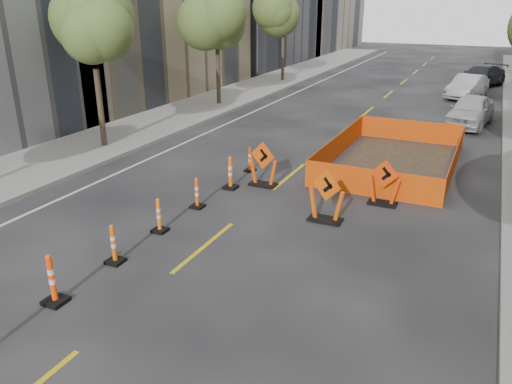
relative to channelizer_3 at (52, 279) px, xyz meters
The scene contains 18 objects.
ground_plane 1.70m from the channelizer_3, 18.08° to the right, with size 140.00×140.00×0.00m, color black.
sidewalk_left 13.72m from the channelizer_3, 123.01° to the left, with size 4.00×90.00×0.15m, color gray.
tree_l_b 12.38m from the channelizer_3, 125.88° to the left, with size 2.80×2.80×5.95m.
tree_l_c 21.05m from the channelizer_3, 109.41° to the left, with size 2.80×2.80×5.95m.
tree_l_d 30.55m from the channelizer_3, 103.11° to the left, with size 2.80×2.80×5.95m.
channelizer_3 is the anchor object (origin of this frame).
channelizer_4 1.88m from the channelizer_3, 89.67° to the left, with size 0.39×0.39×1.00m, color #E45709, non-canonical shape.
channelizer_5 3.75m from the channelizer_3, 90.33° to the left, with size 0.38×0.38×0.97m, color #FF660A, non-canonical shape.
channelizer_6 5.63m from the channelizer_3, 89.66° to the left, with size 0.38×0.38×0.96m, color #F1520A, non-canonical shape.
channelizer_7 7.50m from the channelizer_3, 88.58° to the left, with size 0.44×0.44×1.11m, color #F15D0A, non-canonical shape.
channelizer_8 9.38m from the channelizer_3, 89.95° to the left, with size 0.37×0.37×0.93m, color #D54108, non-canonical shape.
chevron_sign_left 8.28m from the channelizer_3, 82.67° to the left, with size 1.03×0.62×1.54m, color #E14709, non-canonical shape.
chevron_sign_center 7.40m from the channelizer_3, 58.61° to the left, with size 1.06×0.64×1.59m, color #D84F09, non-canonical shape.
chevron_sign_right 9.67m from the channelizer_3, 58.33° to the left, with size 0.97×0.58×1.45m, color red, non-canonical shape.
safety_fence 13.28m from the channelizer_3, 69.63° to the left, with size 4.38×7.45×0.93m, color #E5540C, non-canonical shape.
parked_car_near 21.50m from the channelizer_3, 71.41° to the left, with size 1.78×4.42×1.51m, color #B8B8BA.
parked_car_mid 28.98m from the channelizer_3, 77.53° to the left, with size 1.52×4.34×1.43m, color #A7A6AB.
parked_car_far 34.28m from the channelizer_3, 78.48° to the left, with size 2.05×5.04×1.46m, color black.
Camera 1 is at (5.99, -5.78, 5.92)m, focal length 35.00 mm.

